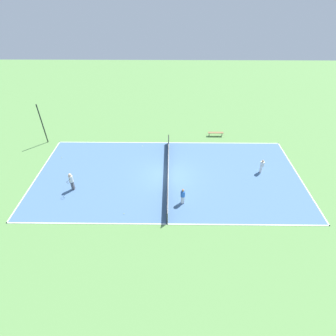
{
  "coord_description": "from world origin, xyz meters",
  "views": [
    {
      "loc": [
        -19.06,
        -0.21,
        15.21
      ],
      "look_at": [
        0.0,
        0.0,
        0.9
      ],
      "focal_mm": 28.0,
      "sensor_mm": 36.0,
      "label": 1
    }
  ],
  "objects_px": {
    "player_far_white": "(262,165)",
    "player_near_blue": "(183,195)",
    "tennis_ball_right_alley": "(62,158)",
    "tennis_ball_midcourt": "(124,214)",
    "bench": "(216,133)",
    "tennis_ball_far_baseline": "(142,146)",
    "tennis_net": "(168,171)",
    "player_near_white": "(71,180)",
    "fence_post_back_right": "(42,124)"
  },
  "relations": [
    {
      "from": "player_far_white",
      "to": "player_near_white",
      "type": "bearing_deg",
      "value": 129.02
    },
    {
      "from": "player_near_blue",
      "to": "bench",
      "type": "bearing_deg",
      "value": -126.64
    },
    {
      "from": "player_far_white",
      "to": "fence_post_back_right",
      "type": "relative_size",
      "value": 0.32
    },
    {
      "from": "player_near_blue",
      "to": "player_far_white",
      "type": "bearing_deg",
      "value": -166.68
    },
    {
      "from": "bench",
      "to": "player_near_white",
      "type": "relative_size",
      "value": 1.04
    },
    {
      "from": "bench",
      "to": "tennis_ball_midcourt",
      "type": "xyz_separation_m",
      "value": [
        -12.34,
        8.8,
        -0.33
      ]
    },
    {
      "from": "player_far_white",
      "to": "player_near_blue",
      "type": "relative_size",
      "value": 0.95
    },
    {
      "from": "tennis_ball_far_baseline",
      "to": "fence_post_back_right",
      "type": "xyz_separation_m",
      "value": [
        0.84,
        10.64,
        2.16
      ]
    },
    {
      "from": "tennis_net",
      "to": "player_near_white",
      "type": "bearing_deg",
      "value": 103.65
    },
    {
      "from": "fence_post_back_right",
      "to": "player_near_white",
      "type": "bearing_deg",
      "value": -146.34
    },
    {
      "from": "tennis_ball_right_alley",
      "to": "tennis_ball_far_baseline",
      "type": "relative_size",
      "value": 1.0
    },
    {
      "from": "bench",
      "to": "tennis_ball_right_alley",
      "type": "relative_size",
      "value": 25.97
    },
    {
      "from": "player_near_blue",
      "to": "tennis_ball_far_baseline",
      "type": "relative_size",
      "value": 21.78
    },
    {
      "from": "tennis_ball_far_baseline",
      "to": "player_near_white",
      "type": "bearing_deg",
      "value": 142.67
    },
    {
      "from": "bench",
      "to": "player_far_white",
      "type": "relative_size",
      "value": 1.26
    },
    {
      "from": "tennis_ball_midcourt",
      "to": "tennis_net",
      "type": "bearing_deg",
      "value": -34.81
    },
    {
      "from": "bench",
      "to": "tennis_ball_midcourt",
      "type": "relative_size",
      "value": 25.97
    },
    {
      "from": "tennis_ball_right_alley",
      "to": "tennis_ball_far_baseline",
      "type": "bearing_deg",
      "value": -73.91
    },
    {
      "from": "tennis_ball_right_alley",
      "to": "tennis_ball_far_baseline",
      "type": "xyz_separation_m",
      "value": [
        2.32,
        -8.03,
        0.0
      ]
    },
    {
      "from": "bench",
      "to": "player_far_white",
      "type": "xyz_separation_m",
      "value": [
        -6.84,
        -3.32,
        0.41
      ]
    },
    {
      "from": "player_far_white",
      "to": "tennis_ball_right_alley",
      "type": "relative_size",
      "value": 20.58
    },
    {
      "from": "bench",
      "to": "tennis_ball_far_baseline",
      "type": "xyz_separation_m",
      "value": [
        -2.4,
        8.24,
        -0.33
      ]
    },
    {
      "from": "tennis_net",
      "to": "player_near_white",
      "type": "relative_size",
      "value": 6.81
    },
    {
      "from": "player_near_white",
      "to": "player_near_blue",
      "type": "xyz_separation_m",
      "value": [
        -1.58,
        -9.44,
        -0.15
      ]
    },
    {
      "from": "player_near_white",
      "to": "tennis_ball_midcourt",
      "type": "distance_m",
      "value": 5.7
    },
    {
      "from": "bench",
      "to": "fence_post_back_right",
      "type": "relative_size",
      "value": 0.4
    },
    {
      "from": "player_near_white",
      "to": "player_far_white",
      "type": "bearing_deg",
      "value": 98.46
    },
    {
      "from": "tennis_ball_midcourt",
      "to": "tennis_ball_far_baseline",
      "type": "distance_m",
      "value": 9.95
    },
    {
      "from": "player_near_blue",
      "to": "tennis_ball_midcourt",
      "type": "bearing_deg",
      "value": -0.16
    },
    {
      "from": "tennis_ball_right_alley",
      "to": "fence_post_back_right",
      "type": "xyz_separation_m",
      "value": [
        3.16,
        2.61,
        2.16
      ]
    },
    {
      "from": "player_near_blue",
      "to": "tennis_ball_far_baseline",
      "type": "bearing_deg",
      "value": -80.7
    },
    {
      "from": "tennis_net",
      "to": "fence_post_back_right",
      "type": "relative_size",
      "value": 2.62
    },
    {
      "from": "player_near_white",
      "to": "player_near_blue",
      "type": "distance_m",
      "value": 9.57
    },
    {
      "from": "tennis_ball_far_baseline",
      "to": "player_far_white",
      "type": "bearing_deg",
      "value": -111.01
    },
    {
      "from": "bench",
      "to": "player_far_white",
      "type": "height_order",
      "value": "player_far_white"
    },
    {
      "from": "fence_post_back_right",
      "to": "player_far_white",
      "type": "bearing_deg",
      "value": -103.39
    },
    {
      "from": "tennis_ball_right_alley",
      "to": "tennis_ball_midcourt",
      "type": "bearing_deg",
      "value": -135.58
    },
    {
      "from": "player_near_blue",
      "to": "tennis_ball_far_baseline",
      "type": "height_order",
      "value": "player_near_blue"
    },
    {
      "from": "tennis_ball_far_baseline",
      "to": "bench",
      "type": "bearing_deg",
      "value": -73.75
    },
    {
      "from": "player_near_white",
      "to": "tennis_ball_far_baseline",
      "type": "xyz_separation_m",
      "value": [
        7.05,
        -5.38,
        -0.95
      ]
    },
    {
      "from": "tennis_net",
      "to": "tennis_ball_right_alley",
      "type": "height_order",
      "value": "tennis_net"
    },
    {
      "from": "player_near_white",
      "to": "tennis_ball_midcourt",
      "type": "xyz_separation_m",
      "value": [
        -2.88,
        -4.82,
        -0.95
      ]
    },
    {
      "from": "tennis_ball_right_alley",
      "to": "fence_post_back_right",
      "type": "distance_m",
      "value": 4.63
    },
    {
      "from": "tennis_ball_far_baseline",
      "to": "tennis_net",
      "type": "bearing_deg",
      "value": -150.71
    },
    {
      "from": "player_near_white",
      "to": "tennis_ball_far_baseline",
      "type": "relative_size",
      "value": 25.09
    },
    {
      "from": "tennis_ball_midcourt",
      "to": "tennis_ball_far_baseline",
      "type": "xyz_separation_m",
      "value": [
        9.94,
        -0.56,
        0.0
      ]
    },
    {
      "from": "player_far_white",
      "to": "fence_post_back_right",
      "type": "height_order",
      "value": "fence_post_back_right"
    },
    {
      "from": "player_far_white",
      "to": "tennis_ball_midcourt",
      "type": "distance_m",
      "value": 13.33
    },
    {
      "from": "tennis_net",
      "to": "tennis_ball_far_baseline",
      "type": "height_order",
      "value": "tennis_net"
    },
    {
      "from": "tennis_net",
      "to": "bench",
      "type": "bearing_deg",
      "value": -35.93
    }
  ]
}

